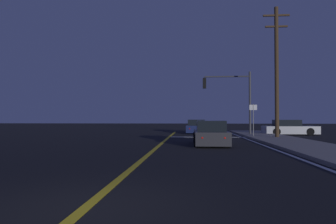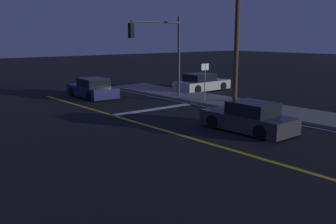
% 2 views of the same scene
% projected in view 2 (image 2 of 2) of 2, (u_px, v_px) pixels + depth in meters
% --- Properties ---
extents(lane_line_center, '(0.20, 34.72, 0.01)m').
position_uv_depth(lane_line_center, '(240.00, 152.00, 13.96)').
color(lane_line_center, gold).
rests_on(lane_line_center, ground).
extents(lane_line_edge_right, '(0.16, 34.72, 0.01)m').
position_uv_depth(lane_line_edge_right, '(321.00, 129.00, 17.50)').
color(lane_line_edge_right, white).
rests_on(lane_line_edge_right, ground).
extents(stop_bar, '(5.90, 0.50, 0.01)m').
position_uv_depth(stop_bar, '(156.00, 109.00, 22.39)').
color(stop_bar, white).
rests_on(stop_bar, ground).
extents(car_mid_block_silver, '(4.63, 2.05, 1.34)m').
position_uv_depth(car_mid_block_silver, '(202.00, 83.00, 29.79)').
color(car_mid_block_silver, '#B2B5BA').
rests_on(car_mid_block_silver, ground).
extents(car_distant_tail_charcoal, '(1.88, 4.29, 1.34)m').
position_uv_depth(car_distant_tail_charcoal, '(249.00, 118.00, 17.00)').
color(car_distant_tail_charcoal, '#2D2D33').
rests_on(car_distant_tail_charcoal, ground).
extents(car_parked_curb_navy, '(2.13, 4.52, 1.34)m').
position_uv_depth(car_parked_curb_navy, '(92.00, 89.00, 26.58)').
color(car_parked_curb_navy, navy).
rests_on(car_parked_curb_navy, ground).
extents(traffic_signal_near_right, '(4.07, 0.28, 5.44)m').
position_uv_depth(traffic_signal_near_right, '(161.00, 44.00, 24.84)').
color(traffic_signal_near_right, '#38383D').
rests_on(traffic_signal_near_right, ground).
extents(utility_pole_right, '(1.85, 0.28, 9.43)m').
position_uv_depth(utility_pole_right, '(237.00, 23.00, 23.15)').
color(utility_pole_right, '#42301E').
rests_on(utility_pole_right, ground).
extents(street_sign_corner, '(0.56, 0.09, 2.55)m').
position_uv_depth(street_sign_corner, '(205.00, 76.00, 23.85)').
color(street_sign_corner, slate).
rests_on(street_sign_corner, ground).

